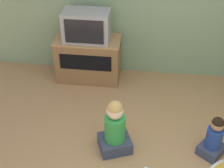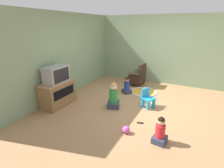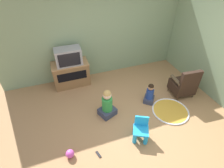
{
  "view_description": "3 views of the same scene",
  "coord_description": "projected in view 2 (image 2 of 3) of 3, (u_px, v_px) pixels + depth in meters",
  "views": [
    {
      "loc": [
        -0.27,
        -2.02,
        2.88
      ],
      "look_at": [
        -0.61,
        0.79,
        0.83
      ],
      "focal_mm": 50.0,
      "sensor_mm": 36.0,
      "label": 1
    },
    {
      "loc": [
        -4.55,
        -1.34,
        2.18
      ],
      "look_at": [
        -0.49,
        0.67,
        0.65
      ],
      "focal_mm": 28.0,
      "sensor_mm": 36.0,
      "label": 2
    },
    {
      "loc": [
        -1.41,
        -2.15,
        3.14
      ],
      "look_at": [
        -0.43,
        0.61,
        0.87
      ],
      "focal_mm": 28.0,
      "sensor_mm": 36.0,
      "label": 3
    }
  ],
  "objects": [
    {
      "name": "play_mat",
      "position": [
        144.0,
        92.0,
        5.98
      ],
      "size": [
        0.89,
        0.89,
        0.04
      ],
      "color": "gold",
      "rests_on": "ground_plane"
    },
    {
      "name": "toy_ball",
      "position": [
        126.0,
        130.0,
        3.69
      ],
      "size": [
        0.16,
        0.16,
        0.16
      ],
      "color": "#CC4CB2",
      "rests_on": "ground_plane"
    },
    {
      "name": "child_watching_right",
      "position": [
        160.0,
        131.0,
        3.36
      ],
      "size": [
        0.31,
        0.28,
        0.55
      ],
      "rotation": [
        0.0,
        0.0,
        -0.14
      ],
      "color": "#33384C",
      "rests_on": "ground_plane"
    },
    {
      "name": "wall_right",
      "position": [
        167.0,
        50.0,
        6.55
      ],
      "size": [
        0.12,
        5.48,
        2.57
      ],
      "color": "gray",
      "rests_on": "ground_plane"
    },
    {
      "name": "child_watching_center",
      "position": [
        127.0,
        86.0,
        5.83
      ],
      "size": [
        0.37,
        0.38,
        0.56
      ],
      "rotation": [
        0.0,
        0.0,
        0.89
      ],
      "color": "#33384C",
      "rests_on": "ground_plane"
    },
    {
      "name": "television",
      "position": [
        56.0,
        74.0,
        4.73
      ],
      "size": [
        0.67,
        0.4,
        0.45
      ],
      "color": "#939399",
      "rests_on": "tv_cabinet"
    },
    {
      "name": "remote_control",
      "position": [
        140.0,
        123.0,
        4.08
      ],
      "size": [
        0.09,
        0.16,
        0.02
      ],
      "rotation": [
        0.0,
        0.0,
        1.87
      ],
      "color": "black",
      "rests_on": "ground_plane"
    },
    {
      "name": "tv_cabinet",
      "position": [
        57.0,
        93.0,
        4.92
      ],
      "size": [
        0.99,
        0.53,
        0.69
      ],
      "color": "brown",
      "rests_on": "ground_plane"
    },
    {
      "name": "child_watching_left",
      "position": [
        113.0,
        97.0,
        4.81
      ],
      "size": [
        0.46,
        0.44,
        0.72
      ],
      "rotation": [
        0.0,
        0.0,
        0.38
      ],
      "color": "#33384C",
      "rests_on": "ground_plane"
    },
    {
      "name": "wall_back",
      "position": [
        65.0,
        55.0,
        5.46
      ],
      "size": [
        5.36,
        0.12,
        2.57
      ],
      "color": "gray",
      "rests_on": "ground_plane"
    },
    {
      "name": "black_armchair",
      "position": [
        138.0,
        77.0,
        6.59
      ],
      "size": [
        0.6,
        0.56,
        0.84
      ],
      "rotation": [
        0.0,
        0.0,
        3.06
      ],
      "color": "brown",
      "rests_on": "ground_plane"
    },
    {
      "name": "ground_plane",
      "position": [
        140.0,
        103.0,
        5.12
      ],
      "size": [
        30.0,
        30.0,
        0.0
      ],
      "primitive_type": "plane",
      "color": "#9E754C"
    },
    {
      "name": "yellow_kid_chair",
      "position": [
        148.0,
        100.0,
        4.84
      ],
      "size": [
        0.4,
        0.4,
        0.52
      ],
      "rotation": [
        0.0,
        0.0,
        -0.47
      ],
      "color": "#1E99DB",
      "rests_on": "ground_plane"
    }
  ]
}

